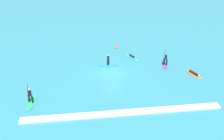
{
  "coord_description": "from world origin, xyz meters",
  "views": [
    {
      "loc": [
        -4.02,
        -30.74,
        15.66
      ],
      "look_at": [
        0.0,
        0.0,
        0.5
      ],
      "focal_mm": 41.03,
      "sensor_mm": 36.0,
      "label": 1
    }
  ],
  "objects_px": {
    "surfer_on_blue_board": "(108,63)",
    "surfer_on_green_board": "(31,100)",
    "marker_buoy": "(117,47)",
    "surfer_on_orange_board": "(194,74)",
    "surfer_on_purple_board": "(165,62)",
    "surfer_on_teal_board": "(132,57)"
  },
  "relations": [
    {
      "from": "surfer_on_purple_board",
      "to": "surfer_on_orange_board",
      "type": "bearing_deg",
      "value": -129.9
    },
    {
      "from": "surfer_on_teal_board",
      "to": "surfer_on_blue_board",
      "type": "xyz_separation_m",
      "value": [
        -4.03,
        -2.36,
        0.31
      ]
    },
    {
      "from": "surfer_on_blue_board",
      "to": "marker_buoy",
      "type": "xyz_separation_m",
      "value": [
        2.24,
        6.6,
        -0.26
      ]
    },
    {
      "from": "surfer_on_orange_board",
      "to": "surfer_on_blue_board",
      "type": "height_order",
      "value": "surfer_on_blue_board"
    },
    {
      "from": "surfer_on_green_board",
      "to": "marker_buoy",
      "type": "xyz_separation_m",
      "value": [
        11.79,
        15.19,
        -0.22
      ]
    },
    {
      "from": "surfer_on_purple_board",
      "to": "marker_buoy",
      "type": "xyz_separation_m",
      "value": [
        -5.94,
        7.54,
        -0.33
      ]
    },
    {
      "from": "surfer_on_purple_board",
      "to": "surfer_on_teal_board",
      "type": "bearing_deg",
      "value": 61.07
    },
    {
      "from": "surfer_on_orange_board",
      "to": "marker_buoy",
      "type": "height_order",
      "value": "marker_buoy"
    },
    {
      "from": "surfer_on_orange_board",
      "to": "marker_buoy",
      "type": "bearing_deg",
      "value": -160.55
    },
    {
      "from": "surfer_on_purple_board",
      "to": "surfer_on_blue_board",
      "type": "distance_m",
      "value": 8.24
    },
    {
      "from": "surfer_on_purple_board",
      "to": "marker_buoy",
      "type": "height_order",
      "value": "surfer_on_purple_board"
    },
    {
      "from": "surfer_on_orange_board",
      "to": "surfer_on_purple_board",
      "type": "xyz_separation_m",
      "value": [
        -2.92,
        3.41,
        0.36
      ]
    },
    {
      "from": "surfer_on_orange_board",
      "to": "surfer_on_green_board",
      "type": "distance_m",
      "value": 21.08
    },
    {
      "from": "marker_buoy",
      "to": "surfer_on_blue_board",
      "type": "bearing_deg",
      "value": -108.74
    },
    {
      "from": "surfer_on_teal_board",
      "to": "surfer_on_green_board",
      "type": "relative_size",
      "value": 0.96
    },
    {
      "from": "surfer_on_orange_board",
      "to": "marker_buoy",
      "type": "relative_size",
      "value": 2.22
    },
    {
      "from": "surfer_on_teal_board",
      "to": "surfer_on_blue_board",
      "type": "bearing_deg",
      "value": -84.41
    },
    {
      "from": "surfer_on_blue_board",
      "to": "surfer_on_green_board",
      "type": "height_order",
      "value": "surfer_on_green_board"
    },
    {
      "from": "surfer_on_purple_board",
      "to": "marker_buoy",
      "type": "distance_m",
      "value": 9.61
    },
    {
      "from": "surfer_on_teal_board",
      "to": "surfer_on_purple_board",
      "type": "relative_size",
      "value": 1.22
    },
    {
      "from": "surfer_on_purple_board",
      "to": "surfer_on_green_board",
      "type": "xyz_separation_m",
      "value": [
        -17.73,
        -7.65,
        -0.11
      ]
    },
    {
      "from": "surfer_on_green_board",
      "to": "marker_buoy",
      "type": "bearing_deg",
      "value": -33.1
    }
  ]
}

